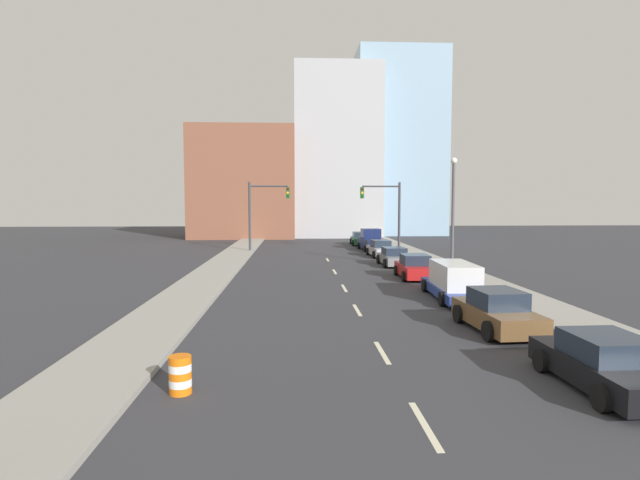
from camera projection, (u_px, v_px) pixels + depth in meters
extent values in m
cube|color=gray|center=(243.00, 248.00, 51.86)|extent=(2.98, 98.15, 0.18)
cube|color=gray|center=(398.00, 247.00, 52.70)|extent=(2.98, 98.15, 0.18)
cube|color=beige|center=(425.00, 425.00, 10.66)|extent=(0.16, 2.40, 0.01)
cube|color=beige|center=(382.00, 352.00, 15.85)|extent=(0.16, 2.40, 0.01)
cube|color=beige|center=(357.00, 310.00, 22.12)|extent=(0.16, 2.40, 0.01)
cube|color=beige|center=(344.00, 288.00, 27.81)|extent=(0.16, 2.40, 0.01)
cube|color=beige|center=(335.00, 272.00, 34.48)|extent=(0.16, 2.40, 0.01)
cube|color=beige|center=(328.00, 260.00, 41.74)|extent=(0.16, 2.40, 0.01)
cube|color=brown|center=(246.00, 184.00, 71.52)|extent=(14.00, 16.00, 14.92)
cube|color=#A8A8AD|center=(334.00, 157.00, 75.85)|extent=(12.00, 20.00, 23.59)
cube|color=#8CADC6|center=(392.00, 148.00, 80.20)|extent=(13.00, 20.00, 27.06)
cylinder|color=#38383D|center=(250.00, 217.00, 48.15)|extent=(0.24, 0.24, 6.77)
cylinder|color=#38383D|center=(269.00, 186.00, 48.02)|extent=(3.68, 0.16, 0.16)
cube|color=#194C1E|center=(288.00, 193.00, 48.16)|extent=(0.34, 0.32, 1.10)
cylinder|color=#4C0C0C|center=(288.00, 189.00, 47.97)|extent=(0.22, 0.04, 0.22)
cylinder|color=yellow|center=(288.00, 193.00, 47.99)|extent=(0.22, 0.04, 0.22)
cylinder|color=#0C3F14|center=(288.00, 196.00, 48.02)|extent=(0.22, 0.04, 0.22)
cylinder|color=#38383D|center=(399.00, 217.00, 48.90)|extent=(0.24, 0.24, 6.77)
cylinder|color=#38383D|center=(381.00, 186.00, 48.58)|extent=(3.68, 0.16, 0.16)
cube|color=#194C1E|center=(362.00, 193.00, 48.54)|extent=(0.34, 0.32, 1.10)
cylinder|color=#4C0C0C|center=(362.00, 189.00, 48.34)|extent=(0.22, 0.04, 0.22)
cylinder|color=yellow|center=(362.00, 193.00, 48.37)|extent=(0.22, 0.04, 0.22)
cylinder|color=#0C3F14|center=(362.00, 196.00, 48.39)|extent=(0.22, 0.04, 0.22)
cylinder|color=orange|center=(181.00, 390.00, 12.43)|extent=(0.56, 0.56, 0.19)
cylinder|color=white|center=(180.00, 382.00, 12.42)|extent=(0.56, 0.56, 0.19)
cylinder|color=orange|center=(180.00, 375.00, 12.40)|extent=(0.56, 0.56, 0.19)
cylinder|color=white|center=(180.00, 367.00, 12.39)|extent=(0.56, 0.56, 0.19)
cylinder|color=orange|center=(180.00, 360.00, 12.37)|extent=(0.56, 0.56, 0.19)
cylinder|color=#4C4C51|center=(453.00, 219.00, 33.94)|extent=(0.20, 0.20, 7.37)
sphere|color=white|center=(454.00, 161.00, 33.66)|extent=(0.44, 0.44, 0.44)
cube|color=black|center=(605.00, 370.00, 12.72)|extent=(1.96, 4.37, 0.64)
cube|color=#1E2838|center=(606.00, 346.00, 12.68)|extent=(1.69, 1.98, 0.59)
cylinder|color=black|center=(541.00, 361.00, 14.01)|extent=(0.23, 0.63, 0.62)
cylinder|color=black|center=(608.00, 359.00, 14.14)|extent=(0.23, 0.63, 0.62)
cylinder|color=black|center=(602.00, 398.00, 11.33)|extent=(0.23, 0.63, 0.62)
cube|color=brown|center=(497.00, 316.00, 18.50)|extent=(2.06, 4.45, 0.70)
cube|color=#1E2838|center=(497.00, 298.00, 18.45)|extent=(1.71, 2.05, 0.65)
cylinder|color=black|center=(458.00, 314.00, 19.75)|extent=(0.26, 0.73, 0.72)
cylinder|color=black|center=(504.00, 313.00, 19.95)|extent=(0.26, 0.73, 0.72)
cylinder|color=black|center=(488.00, 331.00, 17.07)|extent=(0.26, 0.73, 0.72)
cylinder|color=black|center=(541.00, 330.00, 17.28)|extent=(0.26, 0.73, 0.72)
cube|color=navy|center=(452.00, 290.00, 24.81)|extent=(2.19, 6.15, 0.45)
cube|color=silver|center=(454.00, 275.00, 24.44)|extent=(1.85, 3.84, 1.18)
cylinder|color=black|center=(425.00, 285.00, 26.68)|extent=(0.25, 0.68, 0.67)
cylinder|color=black|center=(461.00, 285.00, 26.69)|extent=(0.25, 0.68, 0.67)
cylinder|color=black|center=(442.00, 299.00, 22.93)|extent=(0.25, 0.68, 0.67)
cylinder|color=black|center=(485.00, 299.00, 22.94)|extent=(0.25, 0.68, 0.67)
cube|color=red|center=(415.00, 270.00, 31.46)|extent=(1.94, 4.37, 0.70)
cube|color=#1E2838|center=(415.00, 259.00, 31.41)|extent=(1.66, 1.99, 0.63)
cylinder|color=black|center=(396.00, 270.00, 32.78)|extent=(0.23, 0.65, 0.64)
cylinder|color=black|center=(425.00, 270.00, 32.84)|extent=(0.23, 0.65, 0.64)
cylinder|color=black|center=(404.00, 276.00, 30.11)|extent=(0.23, 0.65, 0.64)
cylinder|color=black|center=(435.00, 276.00, 30.16)|extent=(0.23, 0.65, 0.64)
cube|color=slate|center=(394.00, 259.00, 37.85)|extent=(1.90, 4.40, 0.62)
cube|color=#1E2838|center=(394.00, 251.00, 37.80)|extent=(1.64, 2.00, 0.58)
cylinder|color=black|center=(378.00, 259.00, 39.14)|extent=(0.23, 0.68, 0.67)
cylinder|color=black|center=(402.00, 259.00, 39.27)|extent=(0.23, 0.68, 0.67)
cylinder|color=black|center=(385.00, 263.00, 36.44)|extent=(0.23, 0.68, 0.67)
cylinder|color=black|center=(411.00, 263.00, 36.58)|extent=(0.23, 0.68, 0.67)
cube|color=#B2B2BC|center=(381.00, 251.00, 44.22)|extent=(1.91, 4.63, 0.67)
cube|color=#1E2838|center=(381.00, 244.00, 44.17)|extent=(1.59, 2.12, 0.62)
cylinder|color=black|center=(368.00, 251.00, 45.55)|extent=(0.25, 0.66, 0.66)
cylinder|color=black|center=(387.00, 251.00, 45.72)|extent=(0.25, 0.66, 0.66)
cylinder|color=black|center=(374.00, 255.00, 42.74)|extent=(0.25, 0.66, 0.66)
cylinder|color=black|center=(394.00, 254.00, 42.91)|extent=(0.25, 0.66, 0.66)
cube|color=#141E47|center=(372.00, 244.00, 50.12)|extent=(2.36, 5.70, 1.00)
cube|color=#141E47|center=(371.00, 233.00, 50.88)|extent=(1.91, 1.77, 0.96)
cylinder|color=black|center=(359.00, 246.00, 51.76)|extent=(0.25, 0.64, 0.62)
cylinder|color=black|center=(379.00, 246.00, 51.98)|extent=(0.25, 0.64, 0.62)
cylinder|color=black|center=(365.00, 249.00, 48.32)|extent=(0.25, 0.64, 0.62)
cylinder|color=black|center=(387.00, 249.00, 48.54)|extent=(0.25, 0.64, 0.62)
cube|color=#1E6033|center=(360.00, 240.00, 56.62)|extent=(1.91, 4.82, 0.67)
cube|color=#1E2838|center=(360.00, 235.00, 56.58)|extent=(1.64, 2.18, 0.62)
cylinder|color=black|center=(351.00, 241.00, 58.09)|extent=(0.24, 0.66, 0.66)
cylinder|color=black|center=(367.00, 241.00, 58.14)|extent=(0.24, 0.66, 0.66)
cylinder|color=black|center=(353.00, 243.00, 55.14)|extent=(0.24, 0.66, 0.66)
cylinder|color=black|center=(370.00, 243.00, 55.19)|extent=(0.24, 0.66, 0.66)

